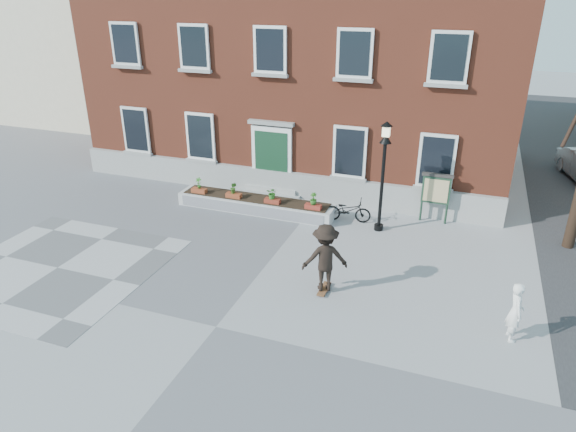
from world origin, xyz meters
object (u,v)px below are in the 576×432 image
at_px(notice_board, 436,190).
at_px(skateboarder, 325,258).
at_px(bicycle, 348,210).
at_px(lamp_post, 384,162).
at_px(bystander, 515,312).

xyz_separation_m(notice_board, skateboarder, (-2.43, -5.89, -0.19)).
distance_m(bicycle, lamp_post, 2.45).
bearing_deg(notice_board, lamp_post, -142.15).
distance_m(bicycle, skateboarder, 4.93).
relative_size(bicycle, bystander, 1.08).
relative_size(bicycle, lamp_post, 0.43).
xyz_separation_m(bicycle, lamp_post, (1.22, -0.33, 2.10)).
xyz_separation_m(bystander, lamp_post, (-4.25, 5.03, 1.76)).
xyz_separation_m(bystander, notice_board, (-2.51, 6.38, 0.48)).
xyz_separation_m(lamp_post, notice_board, (1.74, 1.35, -1.28)).
bearing_deg(notice_board, bystander, -68.54).
distance_m(bicycle, notice_board, 3.24).
height_order(bystander, notice_board, notice_board).
bearing_deg(notice_board, skateboarder, -112.42).
bearing_deg(bicycle, notice_board, -79.10).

